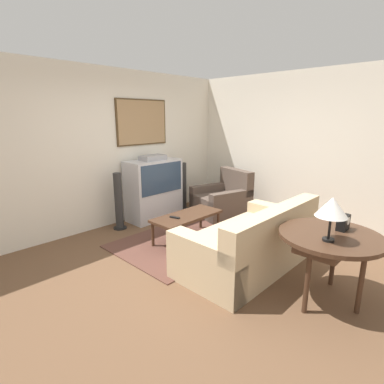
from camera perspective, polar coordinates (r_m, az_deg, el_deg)
name	(u,v)px	position (r m, az deg, el deg)	size (l,w,h in m)	color
ground_plane	(198,261)	(4.16, 1.06, -12.98)	(12.00, 12.00, 0.00)	brown
wall_back	(108,149)	(5.41, -15.69, 7.92)	(12.00, 0.10, 2.70)	silver
wall_right	(294,147)	(5.94, 18.86, 8.13)	(0.06, 12.00, 2.70)	silver
area_rug	(191,238)	(4.86, -0.18, -8.73)	(2.37, 1.53, 0.01)	brown
tv	(154,189)	(5.68, -7.29, 0.59)	(1.03, 0.51, 1.21)	silver
couch	(251,244)	(3.99, 11.16, -9.68)	(1.93, 1.00, 0.85)	#CCB289
armchair	(223,201)	(5.95, 5.83, -1.67)	(1.13, 1.07, 0.88)	brown
coffee_table	(187,217)	(4.66, -0.94, -4.87)	(1.15, 0.49, 0.42)	#472D1E
console_table	(330,241)	(3.39, 24.88, -8.38)	(1.02, 1.02, 0.75)	#472D1E
table_lamp	(332,208)	(3.08, 25.12, -2.72)	(0.30, 0.30, 0.43)	black
mantel_clock	(343,222)	(3.51, 26.86, -5.19)	(0.16, 0.10, 0.16)	black
remote	(175,217)	(4.51, -3.30, -4.86)	(0.09, 0.17, 0.02)	black
speaker_tower_left	(119,203)	(5.28, -13.81, -2.00)	(0.23, 0.23, 0.99)	black
speaker_tower_right	(183,188)	(6.21, -1.70, 0.83)	(0.23, 0.23, 0.99)	black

